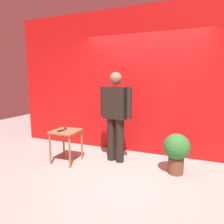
# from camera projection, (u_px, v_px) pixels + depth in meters

# --- Properties ---
(ground_plane) EXTENTS (12.00, 12.00, 0.00)m
(ground_plane) POSITION_uv_depth(u_px,v_px,m) (124.00, 177.00, 3.30)
(ground_plane) COLOR #9E9991
(back_wall_red) EXTENTS (6.15, 0.12, 3.03)m
(back_wall_red) POSITION_uv_depth(u_px,v_px,m) (144.00, 82.00, 4.22)
(back_wall_red) COLOR red
(back_wall_red) RESTS_ON ground_plane
(standing_person) EXTENTS (0.68, 0.31, 1.71)m
(standing_person) POSITION_uv_depth(u_px,v_px,m) (116.00, 112.00, 3.81)
(standing_person) COLOR black
(standing_person) RESTS_ON ground_plane
(side_table) EXTENTS (0.49, 0.49, 0.62)m
(side_table) POSITION_uv_depth(u_px,v_px,m) (66.00, 136.00, 3.84)
(side_table) COLOR olive
(side_table) RESTS_ON ground_plane
(cell_phone) EXTENTS (0.10, 0.16, 0.01)m
(cell_phone) POSITION_uv_depth(u_px,v_px,m) (61.00, 131.00, 3.78)
(cell_phone) COLOR black
(cell_phone) RESTS_ON side_table
(tv_remote) EXTENTS (0.14, 0.16, 0.02)m
(tv_remote) POSITION_uv_depth(u_px,v_px,m) (65.00, 128.00, 3.94)
(tv_remote) COLOR black
(tv_remote) RESTS_ON side_table
(potted_plant) EXTENTS (0.44, 0.44, 0.69)m
(potted_plant) POSITION_uv_depth(u_px,v_px,m) (176.00, 150.00, 3.37)
(potted_plant) COLOR brown
(potted_plant) RESTS_ON ground_plane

